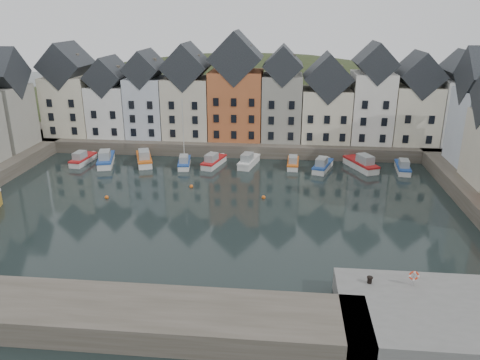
# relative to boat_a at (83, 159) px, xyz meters

# --- Properties ---
(ground) EXTENTS (260.00, 260.00, 0.00)m
(ground) POSITION_rel_boat_a_xyz_m (23.10, -16.85, -0.68)
(ground) COLOR black
(ground) RESTS_ON ground
(far_quay) EXTENTS (90.00, 16.00, 2.00)m
(far_quay) POSITION_rel_boat_a_xyz_m (23.10, 13.15, 0.32)
(far_quay) COLOR #484237
(far_quay) RESTS_ON ground
(near_quay) EXTENTS (18.00, 10.00, 2.00)m
(near_quay) POSITION_rel_boat_a_xyz_m (45.10, -36.85, 0.32)
(near_quay) COLOR #60605E
(near_quay) RESTS_ON ground
(near_wall) EXTENTS (50.00, 6.00, 2.00)m
(near_wall) POSITION_rel_boat_a_xyz_m (13.10, -38.85, 0.32)
(near_wall) COLOR #484237
(near_wall) RESTS_ON ground
(hillside) EXTENTS (153.60, 70.40, 64.00)m
(hillside) POSITION_rel_boat_a_xyz_m (23.12, 39.15, -18.64)
(hillside) COLOR #232D16
(hillside) RESTS_ON ground
(far_terrace) EXTENTS (72.37, 8.16, 17.78)m
(far_terrace) POSITION_rel_boat_a_xyz_m (26.31, 11.15, 8.20)
(far_terrace) COLOR beige
(far_terrace) RESTS_ON far_quay
(mooring_buoys) EXTENTS (20.50, 5.50, 0.50)m
(mooring_buoys) POSITION_rel_boat_a_xyz_m (19.10, -11.52, -0.53)
(mooring_buoys) COLOR #D25D18
(mooring_buoys) RESTS_ON ground
(boat_a) EXTENTS (2.36, 6.08, 2.28)m
(boat_a) POSITION_rel_boat_a_xyz_m (0.00, 0.00, 0.00)
(boat_a) COLOR silver
(boat_a) RESTS_ON ground
(boat_b) EXTENTS (3.91, 7.26, 2.66)m
(boat_b) POSITION_rel_boat_a_xyz_m (3.86, -0.19, 0.11)
(boat_b) COLOR silver
(boat_b) RESTS_ON ground
(boat_c) EXTENTS (4.36, 7.17, 2.63)m
(boat_c) POSITION_rel_boat_a_xyz_m (9.69, 0.81, 0.10)
(boat_c) COLOR silver
(boat_c) RESTS_ON ground
(boat_d) EXTENTS (2.57, 5.77, 10.66)m
(boat_d) POSITION_rel_boat_a_xyz_m (16.26, 0.03, 0.01)
(boat_d) COLOR silver
(boat_d) RESTS_ON ground
(boat_e) EXTENTS (3.39, 6.34, 2.33)m
(boat_e) POSITION_rel_boat_a_xyz_m (20.68, 0.80, 0.01)
(boat_e) COLOR silver
(boat_e) RESTS_ON ground
(boat_f) EXTENTS (3.21, 6.41, 2.36)m
(boat_f) POSITION_rel_boat_a_xyz_m (26.08, 1.42, 0.02)
(boat_f) COLOR silver
(boat_f) RESTS_ON ground
(boat_g) EXTENTS (1.89, 5.48, 2.08)m
(boat_g) POSITION_rel_boat_a_xyz_m (32.93, 1.49, -0.06)
(boat_g) COLOR silver
(boat_g) RESTS_ON ground
(boat_h) EXTENTS (3.66, 6.38, 2.34)m
(boat_h) POSITION_rel_boat_a_xyz_m (37.35, 0.34, 0.02)
(boat_h) COLOR silver
(boat_h) RESTS_ON ground
(boat_i) EXTENTS (4.88, 7.22, 2.67)m
(boat_i) POSITION_rel_boat_a_xyz_m (43.27, 1.46, 0.12)
(boat_i) COLOR silver
(boat_i) RESTS_ON ground
(boat_j) EXTENTS (2.32, 5.91, 2.22)m
(boat_j) POSITION_rel_boat_a_xyz_m (49.24, 0.88, -0.02)
(boat_j) COLOR silver
(boat_j) RESTS_ON ground
(mooring_bollard) EXTENTS (0.48, 0.48, 0.56)m
(mooring_bollard) POSITION_rel_boat_a_xyz_m (38.73, -34.02, 1.63)
(mooring_bollard) COLOR black
(mooring_bollard) RESTS_ON near_quay
(life_ring_post) EXTENTS (0.80, 0.17, 1.30)m
(life_ring_post) POSITION_rel_boat_a_xyz_m (42.10, -34.04, 2.18)
(life_ring_post) COLOR gray
(life_ring_post) RESTS_ON near_quay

